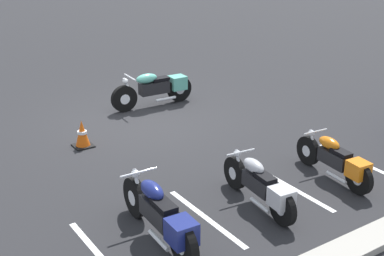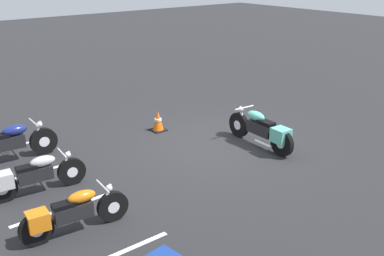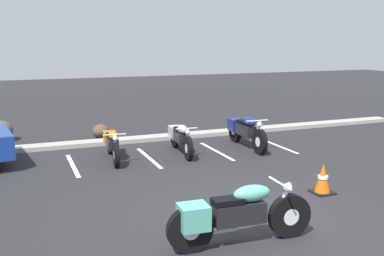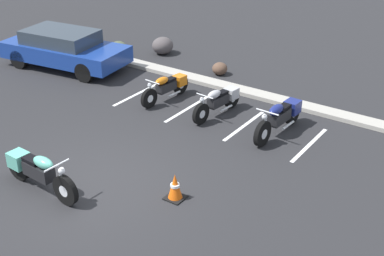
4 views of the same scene
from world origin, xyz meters
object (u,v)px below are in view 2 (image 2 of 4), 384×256
parked_bike_0 (70,213)px  traffic_cone (158,121)px  parked_bike_1 (32,176)px  parked_bike_2 (5,144)px  motorcycle_teal_featured (263,130)px

parked_bike_0 → traffic_cone: 5.22m
parked_bike_0 → traffic_cone: parked_bike_0 is taller
parked_bike_1 → traffic_cone: size_ratio=3.39×
parked_bike_0 → parked_bike_1: bearing=95.1°
parked_bike_2 → traffic_cone: bearing=-3.5°
motorcycle_teal_featured → parked_bike_0: motorcycle_teal_featured is taller
motorcycle_teal_featured → parked_bike_0: 5.50m
traffic_cone → parked_bike_1: bearing=109.7°
parked_bike_1 → traffic_cone: bearing=25.5°
motorcycle_teal_featured → parked_bike_1: motorcycle_teal_featured is taller
traffic_cone → motorcycle_teal_featured: bearing=-152.1°
parked_bike_2 → traffic_cone: 4.04m
traffic_cone → parked_bike_0: bearing=128.8°
parked_bike_0 → parked_bike_2: bearing=94.5°
motorcycle_teal_featured → parked_bike_2: (3.09, 5.41, -0.00)m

